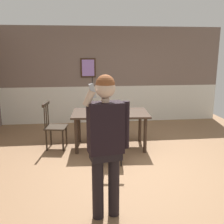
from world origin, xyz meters
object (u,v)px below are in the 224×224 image
chair_by_doorway (112,138)px  dining_table (110,117)px  chair_near_window (54,126)px  person_figure (106,138)px

chair_by_doorway → dining_table: bearing=92.5°
chair_near_window → person_figure: bearing=27.8°
dining_table → person_figure: 2.47m
chair_by_doorway → person_figure: person_figure is taller
person_figure → chair_near_window: bearing=-81.4°
person_figure → chair_by_doorway: bearing=-109.5°
chair_by_doorway → person_figure: 1.69m
chair_near_window → chair_by_doorway: (1.11, -0.92, 0.01)m
dining_table → chair_near_window: bearing=175.8°
dining_table → chair_by_doorway: chair_by_doorway is taller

